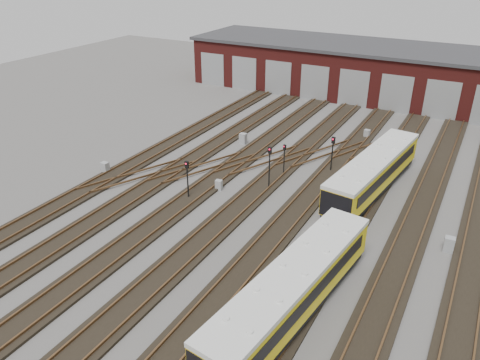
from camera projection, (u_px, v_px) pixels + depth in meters
The scene contains 13 objects.
ground at pixel (225, 254), 29.90m from camera, with size 120.00×120.00×0.00m, color #494644.
track_network at pixel (227, 247), 30.38m from camera, with size 30.40×70.00×0.33m.
maintenance_shed at pixel (383, 72), 59.72m from camera, with size 51.00×12.50×6.35m.
metro_train at pixel (292, 291), 23.97m from camera, with size 4.09×45.79×2.81m.
signal_mast_0 at pixel (187, 175), 35.47m from camera, with size 0.28×0.26×3.19m.
signal_mast_1 at pixel (284, 156), 39.30m from camera, with size 0.27×0.26×2.82m.
signal_mast_2 at pixel (269, 163), 36.86m from camera, with size 0.28×0.26×3.64m.
signal_mast_3 at pixel (332, 150), 39.74m from camera, with size 0.31×0.29×3.25m.
relay_cabinet_0 at pixel (105, 168), 40.21m from camera, with size 0.62×0.51×1.03m, color #959799.
relay_cabinet_1 at pixel (243, 139), 46.21m from camera, with size 0.65×0.54×1.08m, color #959799.
relay_cabinet_2 at pixel (219, 185), 37.51m from camera, with size 0.51×0.43×0.86m, color #959799.
relay_cabinet_3 at pixel (367, 134), 47.66m from camera, with size 0.54×0.45×0.90m, color #959799.
relay_cabinet_4 at pixel (449, 244), 29.91m from camera, with size 0.62×0.52×1.04m, color #959799.
Camera 1 is at (12.76, -21.05, 17.64)m, focal length 35.00 mm.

